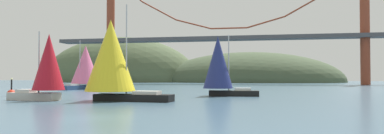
# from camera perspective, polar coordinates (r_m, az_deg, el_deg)

# --- Properties ---
(ground_plane) EXTENTS (360.00, 360.00, 0.00)m
(ground_plane) POSITION_cam_1_polar(r_m,az_deg,el_deg) (23.54, -14.96, -7.89)
(ground_plane) COLOR #426075
(headland_left) EXTENTS (75.64, 44.00, 41.79)m
(headland_left) POSITION_cam_1_polar(r_m,az_deg,el_deg) (169.14, -11.64, -2.34)
(headland_left) COLOR #4C5B3D
(headland_left) RESTS_ON ground_plane
(headland_center) EXTENTS (80.91, 44.00, 26.20)m
(headland_center) POSITION_cam_1_polar(r_m,az_deg,el_deg) (156.13, 9.14, -2.43)
(headland_center) COLOR #425138
(headland_center) RESTS_ON ground_plane
(suspension_bridge) EXTENTS (119.34, 6.00, 38.30)m
(suspension_bridge) POSITION_cam_1_polar(r_m,az_deg,el_deg) (117.34, 6.00, 5.47)
(suspension_bridge) COLOR brown
(suspension_bridge) RESTS_ON ground_plane
(sailboat_crimson_sail) EXTENTS (6.41, 3.55, 7.56)m
(sailboat_crimson_sail) POSITION_cam_1_polar(r_m,az_deg,el_deg) (41.42, -22.37, 0.17)
(sailboat_crimson_sail) COLOR #B7B2A8
(sailboat_crimson_sail) RESTS_ON ground_plane
(sailboat_pink_spinnaker) EXTENTS (6.88, 9.67, 9.78)m
(sailboat_pink_spinnaker) POSITION_cam_1_polar(r_m,az_deg,el_deg) (74.66, -16.88, 0.19)
(sailboat_pink_spinnaker) COLOR navy
(sailboat_pink_spinnaker) RESTS_ON ground_plane
(sailboat_navy_sail) EXTENTS (7.51, 4.26, 8.10)m
(sailboat_navy_sail) POSITION_cam_1_polar(r_m,az_deg,el_deg) (46.97, 4.41, 0.41)
(sailboat_navy_sail) COLOR black
(sailboat_navy_sail) RESTS_ON ground_plane
(sailboat_yellow_sail) EXTENTS (9.86, 5.74, 10.28)m
(sailboat_yellow_sail) POSITION_cam_1_polar(r_m,az_deg,el_deg) (38.88, -12.79, 1.46)
(sailboat_yellow_sail) COLOR black
(sailboat_yellow_sail) RESTS_ON ground_plane
(channel_buoy) EXTENTS (1.10, 1.10, 2.64)m
(channel_buoy) POSITION_cam_1_polar(r_m,az_deg,el_deg) (52.84, -27.14, -3.79)
(channel_buoy) COLOR red
(channel_buoy) RESTS_ON ground_plane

